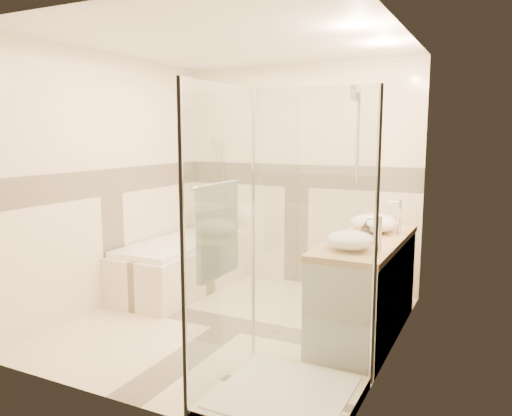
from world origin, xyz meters
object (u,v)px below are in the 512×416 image
at_px(vessel_sink_far, 350,240).
at_px(amenity_bottle_b, 365,231).
at_px(bathtub, 182,263).
at_px(vessel_sink_near, 374,223).
at_px(vanity, 366,287).
at_px(shower_enclosure, 273,322).
at_px(amenity_bottle_a, 366,229).

distance_m(vessel_sink_far, amenity_bottle_b, 0.46).
height_order(vessel_sink_far, amenity_bottle_b, vessel_sink_far).
relative_size(bathtub, vessel_sink_near, 4.00).
relative_size(vanity, amenity_bottle_b, 12.52).
xyz_separation_m(shower_enclosure, amenity_bottle_a, (0.27, 1.30, 0.42)).
height_order(vanity, vessel_sink_far, vessel_sink_far).
bearing_deg(vanity, shower_enclosure, -102.97).
relative_size(shower_enclosure, amenity_bottle_b, 15.77).
height_order(shower_enclosure, vessel_sink_near, shower_enclosure).
bearing_deg(amenity_bottle_a, vessel_sink_near, 90.00).
height_order(bathtub, vanity, vanity).
relative_size(vessel_sink_far, amenity_bottle_b, 2.85).
height_order(amenity_bottle_a, amenity_bottle_b, amenity_bottle_a).
height_order(bathtub, amenity_bottle_b, amenity_bottle_b).
distance_m(vanity, amenity_bottle_b, 0.49).
xyz_separation_m(vanity, amenity_bottle_b, (-0.02, 0.00, 0.49)).
bearing_deg(amenity_bottle_b, shower_enclosure, -102.11).
height_order(bathtub, vessel_sink_far, vessel_sink_far).
xyz_separation_m(vessel_sink_near, vessel_sink_far, (0.00, -0.77, -0.01)).
height_order(vessel_sink_near, amenity_bottle_a, vessel_sink_near).
bearing_deg(vanity, vessel_sink_far, -92.50).
bearing_deg(shower_enclosure, amenity_bottle_a, 78.11).
bearing_deg(amenity_bottle_b, vessel_sink_near, 90.00).
bearing_deg(amenity_bottle_a, vessel_sink_far, -90.00).
relative_size(bathtub, vanity, 1.05).
relative_size(bathtub, amenity_bottle_b, 13.14).
bearing_deg(amenity_bottle_b, amenity_bottle_a, 90.00).
distance_m(vessel_sink_near, vessel_sink_far, 0.77).
xyz_separation_m(vanity, shower_enclosure, (-0.29, -1.27, 0.08)).
bearing_deg(shower_enclosure, bathtub, 138.90).
relative_size(shower_enclosure, vessel_sink_far, 5.53).
bearing_deg(bathtub, amenity_bottle_b, -9.33).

